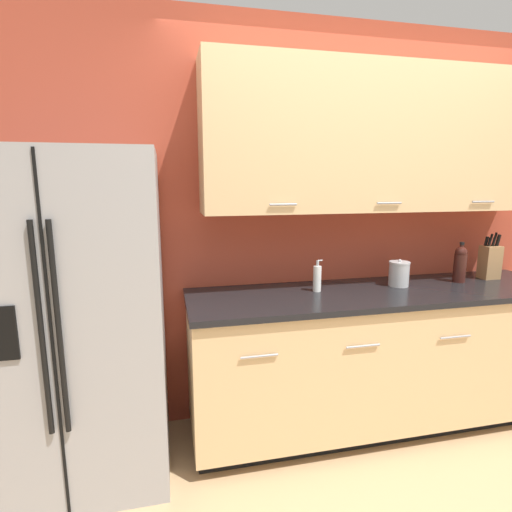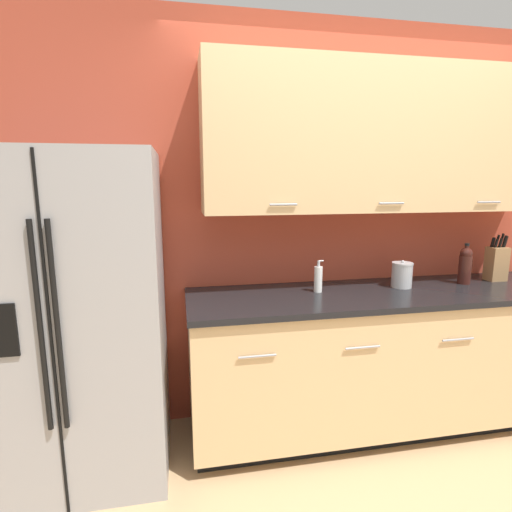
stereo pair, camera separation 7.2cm
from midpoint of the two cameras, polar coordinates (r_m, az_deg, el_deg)
The scene contains 7 objects.
wall_back at distance 2.78m, azimuth 15.57°, elevation 7.82°, with size 10.00×0.39×2.60m.
counter_unit at distance 2.79m, azimuth 18.10°, elevation -13.77°, with size 2.46×0.64×0.93m.
refrigerator at distance 2.34m, azimuth -23.96°, elevation -8.28°, with size 0.94×0.73×1.75m.
knife_block at distance 3.21m, azimuth 31.69°, elevation -0.81°, with size 0.14×0.10×0.32m.
wine_bottle at distance 3.00m, azimuth 28.33°, elevation -1.11°, with size 0.08×0.08×0.27m.
soap_dispenser at distance 2.49m, azimuth 9.70°, elevation -3.22°, with size 0.06×0.05×0.20m.
steel_canister at distance 2.74m, azimuth 20.83°, elevation -2.52°, with size 0.13×0.13×0.18m.
Camera 2 is at (-1.17, -1.32, 1.60)m, focal length 28.00 mm.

